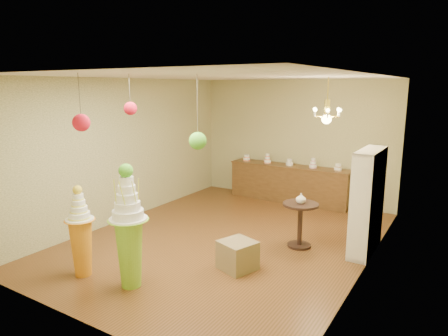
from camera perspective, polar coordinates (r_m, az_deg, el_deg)
The scene contains 17 objects.
floor at distance 7.66m, azimuth 0.41°, elevation -10.10°, with size 6.50×6.50×0.00m, color brown.
ceiling at distance 7.12m, azimuth 0.45°, elevation 12.94°, with size 6.50×6.50×0.00m, color silver.
wall_back at distance 10.13m, azimuth 10.05°, elevation 3.85°, with size 5.00×0.04×3.00m, color tan.
wall_front at distance 4.85m, azimuth -20.05°, elevation -5.06°, with size 5.00×0.04×3.00m, color tan.
wall_left at distance 8.79m, azimuth -13.65°, elevation 2.54°, with size 0.04×6.50×3.00m, color tan.
wall_right at distance 6.34m, azimuth 20.11°, elevation -1.24°, with size 0.04×6.50×3.00m, color tan.
pedestal_green at distance 5.87m, azimuth -13.40°, elevation -9.56°, with size 0.67×0.67×1.80m.
pedestal_orange at distance 6.47m, azimuth -19.73°, elevation -9.61°, with size 0.49×0.49×1.41m.
burlap_riser at distance 6.42m, azimuth 1.95°, elevation -12.33°, with size 0.50×0.50×0.46m, color olive.
sideboard at distance 10.06m, azimuth 9.26°, elevation -2.10°, with size 3.04×0.54×1.16m.
shelving_unit at distance 7.28m, azimuth 19.85°, elevation -4.49°, with size 0.33×1.20×1.80m.
round_table at distance 7.28m, azimuth 10.82°, elevation -7.13°, with size 0.67×0.67×0.81m.
vase at distance 7.16m, azimuth 10.94°, elevation -4.26°, with size 0.18×0.18×0.18m, color white.
pom_red_left at distance 5.51m, azimuth -19.71°, elevation 6.13°, with size 0.23×0.23×0.74m.
pom_green_mid at distance 5.73m, azimuth -3.77°, elevation 3.91°, with size 0.26×0.26×1.06m.
pom_red_right at distance 5.75m, azimuth -13.23°, elevation 8.29°, with size 0.18×0.18×0.56m.
chandelier at distance 7.51m, azimuth 14.45°, elevation 7.19°, with size 0.65×0.65×0.85m.
Camera 1 is at (3.70, -6.09, 2.83)m, focal length 32.00 mm.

